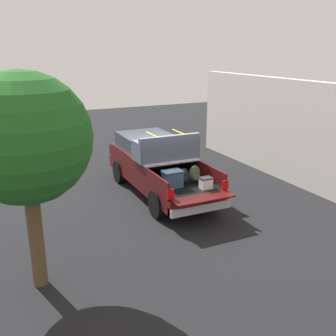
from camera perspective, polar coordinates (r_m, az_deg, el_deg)
The scene contains 4 objects.
ground_plane at distance 13.47m, azimuth -1.10°, elevation -3.79°, with size 40.00×40.00×0.00m, color black.
pickup_truck at distance 13.47m, azimuth -1.75°, elevation 0.57°, with size 6.05×2.09×2.23m.
building_facade at distance 15.93m, azimuth 14.85°, elevation 6.01°, with size 9.13×0.36×3.78m, color silver.
tree_background at distance 7.88m, azimuth -20.30°, elevation 3.94°, with size 2.58×2.58×4.48m.
Camera 1 is at (-11.47, 5.15, 4.83)m, focal length 41.39 mm.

